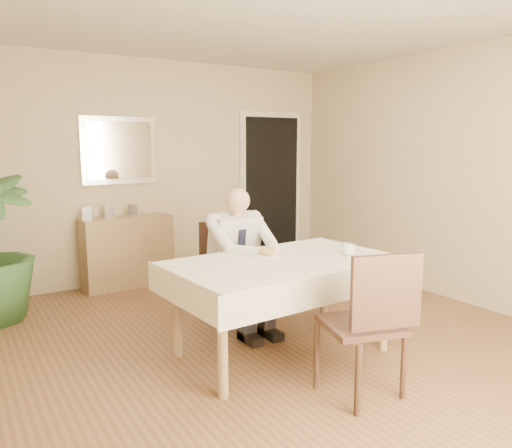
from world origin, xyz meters
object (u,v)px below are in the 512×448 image
seated_man (244,253)px  sideboard (128,252)px  coffee_mug (348,249)px  dining_table (283,270)px  chair_near (371,317)px  chair_far (228,266)px

seated_man → sideboard: 1.97m
coffee_mug → seated_man: bearing=125.7°
seated_man → sideboard: size_ratio=1.24×
seated_man → dining_table: bearing=-90.0°
coffee_mug → sideboard: coffee_mug is taller
chair_near → sideboard: (-0.50, 3.37, -0.15)m
chair_far → chair_near: size_ratio=0.95×
chair_near → seated_man: 1.48m
chair_near → chair_far: bearing=108.6°
chair_far → sideboard: chair_far is taller
dining_table → chair_near: bearing=-89.6°
chair_far → coffee_mug: (0.53, -1.03, 0.28)m
chair_far → coffee_mug: bearing=-57.0°
chair_near → sideboard: size_ratio=0.97×
chair_near → coffee_mug: size_ratio=8.46×
chair_near → sideboard: bearing=115.0°
sideboard → chair_near: bearing=-84.4°
dining_table → sideboard: bearing=96.1°
chair_near → coffee_mug: 0.90m
dining_table → chair_far: chair_far is taller
chair_far → sideboard: size_ratio=0.92×
coffee_mug → sideboard: bearing=110.1°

